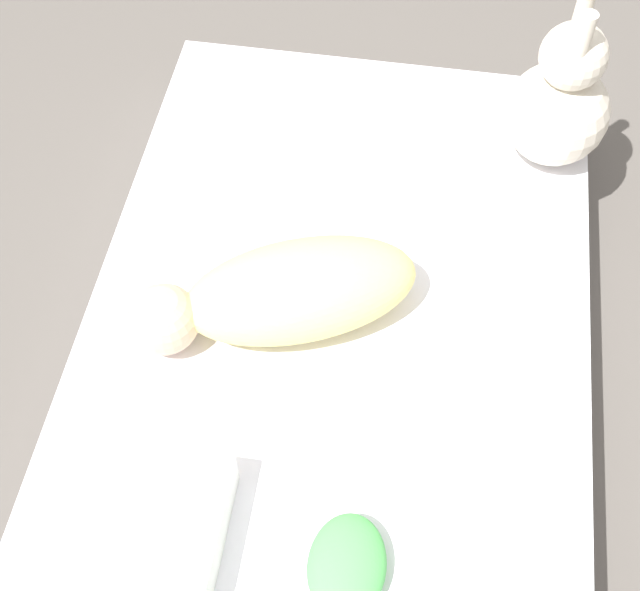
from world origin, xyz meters
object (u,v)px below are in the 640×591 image
bunny_plush (560,102)px  turtle_plush (346,568)px  swaddled_baby (282,294)px  pillow (125,550)px

bunny_plush → turtle_plush: bunny_plush is taller
swaddled_baby → turtle_plush: bearing=89.3°
swaddled_baby → turtle_plush: 0.49m
bunny_plush → turtle_plush: 1.00m
swaddled_baby → bunny_plush: (-0.50, 0.47, 0.07)m
turtle_plush → swaddled_baby: bearing=-158.1°
pillow → bunny_plush: (-0.98, 0.63, 0.10)m
bunny_plush → pillow: bearing=-32.6°
pillow → turtle_plush: (-0.03, 0.34, -0.01)m
pillow → turtle_plush: pillow is taller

